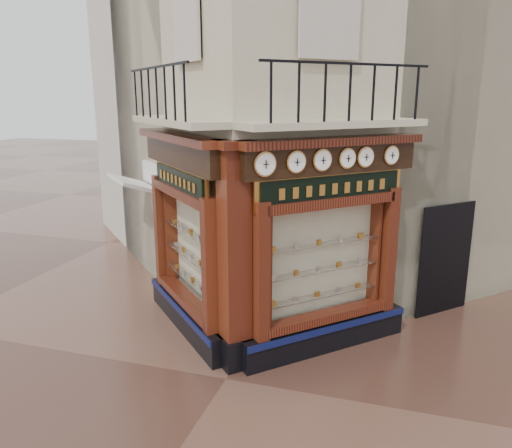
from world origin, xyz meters
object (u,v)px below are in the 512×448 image
at_px(clock_d, 347,158).
at_px(awning, 142,289).
at_px(clock_c, 322,160).
at_px(signboard_left, 179,180).
at_px(clock_e, 365,157).
at_px(signboard_right, 332,188).
at_px(clock_b, 296,162).
at_px(clock_f, 391,155).
at_px(clock_a, 265,164).
at_px(corner_pilaster, 235,261).

xyz_separation_m(clock_d, awning, (-5.12, 1.65, -3.62)).
distance_m(clock_c, awning, 6.31).
relative_size(clock_c, signboard_left, 0.19).
height_order(clock_e, signboard_right, clock_e).
distance_m(clock_b, clock_e, 1.43).
distance_m(clock_d, awning, 6.49).
height_order(clock_e, clock_f, clock_e).
relative_size(clock_c, clock_d, 1.06).
bearing_deg(clock_c, awning, 112.00).
distance_m(clock_c, signboard_left, 2.84).
bearing_deg(clock_d, awning, 117.14).
bearing_deg(clock_b, signboard_right, 7.59).
relative_size(clock_e, clock_f, 1.05).
distance_m(clock_a, clock_e, 2.01).
relative_size(clock_a, clock_c, 1.06).
bearing_deg(signboard_left, clock_d, -133.79).
xyz_separation_m(clock_c, awning, (-4.75, 2.02, -3.62)).
distance_m(corner_pilaster, awning, 4.80).
relative_size(clock_b, signboard_left, 0.19).
xyz_separation_m(clock_a, signboard_right, (0.92, 1.07, -0.52)).
xyz_separation_m(clock_f, awning, (-5.82, 0.95, -3.62)).
height_order(clock_b, signboard_left, clock_b).
distance_m(clock_c, signboard_right, 0.62).
distance_m(clock_e, awning, 6.65).
xyz_separation_m(clock_b, clock_c, (0.36, 0.36, -0.00)).
bearing_deg(clock_b, clock_a, 180.00).
bearing_deg(clock_e, clock_d, -180.00).
height_order(corner_pilaster, signboard_right, corner_pilaster).
xyz_separation_m(clock_c, signboard_right, (0.15, 0.30, -0.52)).
xyz_separation_m(signboard_left, signboard_right, (2.92, -0.00, 0.00)).
bearing_deg(clock_f, clock_e, -180.00).
distance_m(clock_c, clock_d, 0.52).
distance_m(corner_pilaster, clock_f, 3.42).
distance_m(awning, signboard_left, 4.06).
distance_m(clock_f, signboard_left, 3.96).
height_order(clock_b, clock_f, clock_b).
bearing_deg(awning, clock_a, -170.01).
height_order(clock_a, signboard_right, clock_a).
xyz_separation_m(clock_e, awning, (-5.40, 1.37, -3.62)).
bearing_deg(clock_a, clock_f, 0.00).
bearing_deg(clock_e, awning, 120.77).
bearing_deg(clock_b, clock_c, -0.00).
relative_size(corner_pilaster, signboard_left, 2.02).
xyz_separation_m(clock_a, awning, (-3.98, 2.79, -3.62)).
height_order(clock_c, signboard_right, clock_c).
bearing_deg(signboard_left, signboard_right, -135.00).
bearing_deg(corner_pilaster, clock_d, -12.32).
height_order(clock_a, clock_d, clock_a).
xyz_separation_m(corner_pilaster, signboard_left, (-1.46, 1.01, 1.15)).
relative_size(clock_f, signboard_right, 0.16).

